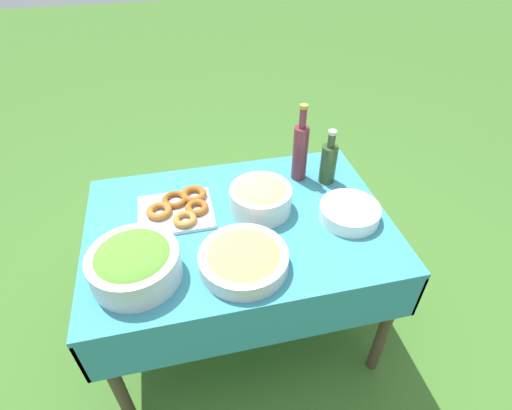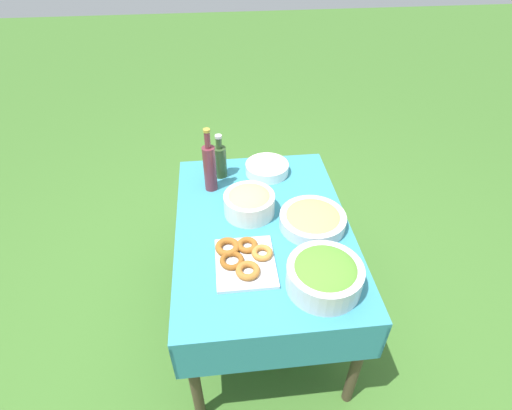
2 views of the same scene
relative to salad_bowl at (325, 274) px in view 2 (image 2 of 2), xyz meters
The scene contains 9 objects.
ground_plane 0.90m from the salad_bowl, 26.93° to the left, with size 14.00×14.00×0.00m, color #3D6B28.
picnic_table 0.48m from the salad_bowl, 26.93° to the left, with size 1.22×0.85×0.71m.
salad_bowl is the anchor object (origin of this frame).
pasta_bowl 0.57m from the salad_bowl, 27.23° to the left, with size 0.26×0.26×0.13m.
donut_platter 0.36m from the salad_bowl, 61.94° to the left, with size 0.31×0.28×0.05m.
plate_stack 0.85m from the salad_bowl, ahead, with size 0.25×0.25×0.06m.
olive_oil_bottle 0.93m from the salad_bowl, 24.76° to the left, with size 0.07×0.07×0.26m.
wine_bottle 0.86m from the salad_bowl, 31.47° to the left, with size 0.07×0.07×0.36m.
fruit_bowl 0.37m from the salad_bowl, ahead, with size 0.32×0.32×0.08m.
Camera 2 is at (-1.44, 0.19, 2.03)m, focal length 28.00 mm.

